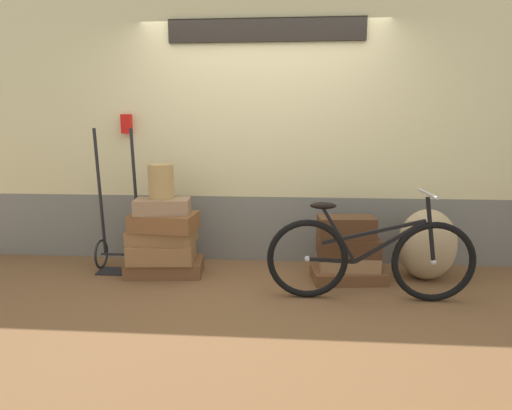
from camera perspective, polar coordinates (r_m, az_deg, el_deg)
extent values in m
cube|color=brown|center=(4.08, 0.25, -11.06)|extent=(9.05, 5.20, 0.06)
cube|color=slate|center=(4.77, 0.99, -2.93)|extent=(7.05, 0.20, 0.71)
cube|color=beige|center=(4.64, 1.05, 14.13)|extent=(7.05, 0.20, 2.09)
cube|color=black|center=(4.60, 1.34, 22.20)|extent=(1.97, 0.04, 0.23)
cube|color=red|center=(4.80, -16.79, 10.25)|extent=(0.10, 0.08, 0.20)
cube|color=brown|center=(4.44, -11.96, -8.03)|extent=(0.78, 0.47, 0.15)
cube|color=olive|center=(4.36, -12.35, -6.13)|extent=(0.66, 0.43, 0.18)
cube|color=olive|center=(4.36, -12.32, -3.97)|extent=(0.64, 0.39, 0.14)
cube|color=brown|center=(4.27, -12.08, -2.17)|extent=(0.64, 0.44, 0.16)
cube|color=#937051|center=(4.23, -12.30, -0.17)|extent=(0.55, 0.34, 0.15)
cube|color=brown|center=(4.27, 12.08, -9.04)|extent=(0.72, 0.46, 0.11)
cube|color=#9E754C|center=(4.26, 12.17, -7.34)|extent=(0.56, 0.33, 0.14)
cube|color=#4C2D19|center=(4.21, 12.07, -5.36)|extent=(0.59, 0.33, 0.17)
cube|color=#4C2D19|center=(4.16, 11.88, -2.90)|extent=(0.54, 0.30, 0.20)
cylinder|color=#A8844C|center=(4.22, -12.48, 3.07)|extent=(0.24, 0.24, 0.33)
torus|color=black|center=(4.77, -19.82, -6.12)|extent=(0.02, 0.31, 0.31)
torus|color=black|center=(4.61, -14.93, -6.41)|extent=(0.02, 0.31, 0.31)
cylinder|color=black|center=(4.68, -17.42, -6.27)|extent=(0.43, 0.02, 0.02)
cylinder|color=black|center=(4.62, -19.99, 1.55)|extent=(0.03, 0.10, 1.29)
cylinder|color=black|center=(4.48, -15.69, 1.53)|extent=(0.03, 0.10, 1.29)
cube|color=black|center=(4.63, -17.82, -8.37)|extent=(0.39, 0.22, 0.02)
ellipsoid|color=tan|center=(4.46, 21.74, -4.88)|extent=(0.55, 0.46, 0.69)
torus|color=black|center=(3.73, 6.81, -7.12)|extent=(0.69, 0.06, 0.69)
sphere|color=#B2B2B7|center=(3.73, 6.81, -7.12)|extent=(0.05, 0.05, 0.05)
torus|color=black|center=(3.92, 22.46, -7.00)|extent=(0.69, 0.06, 0.69)
sphere|color=#B2B2B7|center=(3.92, 22.46, -7.00)|extent=(0.05, 0.05, 0.05)
cube|color=black|center=(3.77, 17.30, -4.67)|extent=(0.58, 0.03, 0.39)
cube|color=black|center=(3.69, 10.94, -3.96)|extent=(0.30, 0.03, 0.48)
cube|color=black|center=(3.75, 9.88, -7.26)|extent=(0.40, 0.03, 0.05)
cube|color=black|center=(3.72, 15.28, -3.47)|extent=(0.85, 0.03, 0.23)
cube|color=black|center=(3.83, 22.14, -3.09)|extent=(0.11, 0.03, 0.55)
ellipsoid|color=black|center=(3.62, 8.89, -0.08)|extent=(0.22, 0.09, 0.06)
cylinder|color=#A5A5AD|center=(3.76, 21.84, 1.43)|extent=(0.03, 0.46, 0.02)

